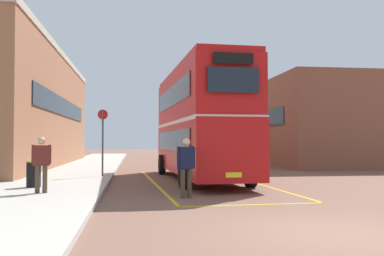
# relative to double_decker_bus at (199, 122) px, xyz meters

# --- Properties ---
(ground_plane) EXTENTS (135.60, 135.60, 0.00)m
(ground_plane) POSITION_rel_double_decker_bus_xyz_m (0.75, 3.42, -2.51)
(ground_plane) COLOR brown
(sidewalk_left) EXTENTS (4.00, 57.60, 0.14)m
(sidewalk_left) POSITION_rel_double_decker_bus_xyz_m (-5.75, 5.82, -2.44)
(sidewalk_left) COLOR #B2ADA3
(sidewalk_left) RESTS_ON ground
(brick_building_left) EXTENTS (5.59, 23.77, 7.39)m
(brick_building_left) POSITION_rel_double_decker_bus_xyz_m (-10.08, 10.51, 1.19)
(brick_building_left) COLOR #9E6647
(brick_building_left) RESTS_ON ground
(depot_building_right) EXTENTS (8.80, 17.31, 5.87)m
(depot_building_right) POSITION_rel_double_decker_bus_xyz_m (10.62, 13.26, 0.42)
(depot_building_right) COLOR brown
(depot_building_right) RESTS_ON ground
(double_decker_bus) EXTENTS (3.13, 10.88, 4.75)m
(double_decker_bus) POSITION_rel_double_decker_bus_xyz_m (0.00, 0.00, 0.00)
(double_decker_bus) COLOR black
(double_decker_bus) RESTS_ON ground
(single_deck_bus) EXTENTS (3.07, 9.85, 3.02)m
(single_deck_bus) POSITION_rel_double_decker_bus_xyz_m (3.68, 18.73, -0.87)
(single_deck_bus) COLOR black
(single_deck_bus) RESTS_ON ground
(pedestrian_boarding) EXTENTS (0.55, 0.41, 1.77)m
(pedestrian_boarding) POSITION_rel_double_decker_bus_xyz_m (-1.26, -5.82, -1.48)
(pedestrian_boarding) COLOR #473828
(pedestrian_boarding) RESTS_ON ground
(pedestrian_waiting_near) EXTENTS (0.56, 0.26, 1.67)m
(pedestrian_waiting_near) POSITION_rel_double_decker_bus_xyz_m (-5.53, -5.19, -1.41)
(pedestrian_waiting_near) COLOR #473828
(pedestrian_waiting_near) RESTS_ON sidewalk_left
(litter_bin) EXTENTS (0.49, 0.49, 0.87)m
(litter_bin) POSITION_rel_double_decker_bus_xyz_m (-6.13, -3.47, -1.93)
(litter_bin) COLOR black
(litter_bin) RESTS_ON sidewalk_left
(bus_stop_sign) EXTENTS (0.44, 0.10, 2.94)m
(bus_stop_sign) POSITION_rel_double_decker_bus_xyz_m (-4.17, 0.91, -0.62)
(bus_stop_sign) COLOR #4C4C51
(bus_stop_sign) RESTS_ON sidewalk_left
(bay_marking_yellow) EXTENTS (4.76, 12.98, 0.01)m
(bay_marking_yellow) POSITION_rel_double_decker_bus_xyz_m (0.05, -1.95, -2.51)
(bay_marking_yellow) COLOR gold
(bay_marking_yellow) RESTS_ON ground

